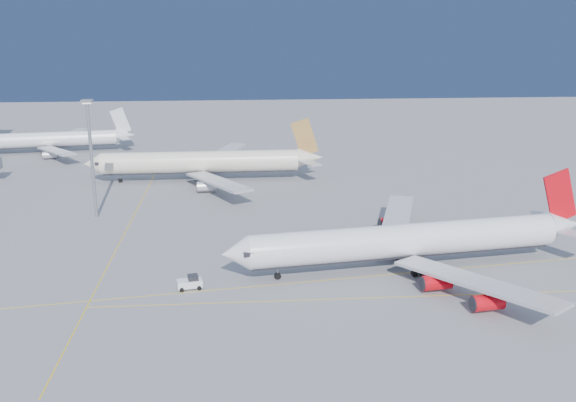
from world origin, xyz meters
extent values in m
plane|color=slate|center=(0.00, 0.00, 0.00)|extent=(500.00, 500.00, 0.00)
cube|color=#E8B20C|center=(5.00, -14.00, 0.01)|extent=(90.00, 0.18, 0.02)
cube|color=#E8B20C|center=(0.00, -6.00, 0.01)|extent=(118.86, 16.88, 0.02)
cube|color=#E8B20C|center=(-40.00, 30.00, 0.01)|extent=(0.18, 140.00, 0.02)
cylinder|color=white|center=(15.32, -1.33, 5.44)|extent=(58.89, 14.32, 6.07)
cone|color=white|center=(-15.98, -5.81, 5.44)|extent=(5.52, 6.68, 6.07)
cone|color=white|center=(47.96, 3.35, 6.07)|extent=(8.07, 6.75, 5.77)
cube|color=black|center=(-14.01, -5.53, 6.07)|extent=(2.48, 5.95, 0.73)
cube|color=#B7B7BC|center=(22.99, -17.40, 3.77)|extent=(21.50, 28.15, 0.58)
cube|color=#B7B7BC|center=(18.17, 16.25, 3.77)|extent=(14.44, 30.55, 0.58)
cube|color=red|center=(46.41, 3.12, 11.93)|extent=(8.04, 1.61, 11.08)
cylinder|color=gray|center=(-8.47, -4.74, 1.78)|extent=(0.25, 0.25, 2.41)
cylinder|color=black|center=(-8.47, -4.74, 0.58)|extent=(1.24, 0.89, 1.15)
cylinder|color=gray|center=(16.97, -5.43, 1.78)|extent=(0.33, 0.33, 2.41)
cylinder|color=black|center=(16.97, -5.43, 0.58)|extent=(1.27, 1.10, 1.15)
cylinder|color=gray|center=(15.75, 3.07, 1.78)|extent=(0.33, 0.33, 2.41)
cylinder|color=black|center=(15.75, 3.07, 0.58)|extent=(1.27, 1.10, 1.15)
cylinder|color=red|center=(18.02, -12.60, 1.81)|extent=(5.35, 3.30, 2.62)
cylinder|color=red|center=(23.71, -20.98, 1.81)|extent=(5.35, 3.30, 2.62)
cylinder|color=red|center=(14.75, 10.24, 1.81)|extent=(5.35, 3.30, 2.62)
cylinder|color=red|center=(17.85, 19.89, 1.81)|extent=(5.35, 3.30, 2.62)
cylinder|color=beige|center=(-25.89, 68.14, 5.47)|extent=(55.29, 6.89, 6.05)
cone|color=beige|center=(-55.83, 67.68, 5.47)|extent=(4.87, 6.12, 6.05)
cone|color=beige|center=(5.42, 68.62, 6.10)|extent=(7.52, 5.86, 5.75)
cube|color=black|center=(-53.81, 67.72, 6.10)|extent=(1.79, 5.77, 0.74)
cube|color=#B7B7BC|center=(-20.52, 51.54, 3.80)|extent=(18.31, 28.98, 0.58)
cube|color=#B7B7BC|center=(-21.02, 84.89, 3.80)|extent=(17.57, 29.23, 0.58)
cube|color=#A37E3C|center=(3.83, 68.59, 12.02)|extent=(8.17, 0.60, 11.23)
cylinder|color=gray|center=(-48.52, 67.80, 1.80)|extent=(0.25, 0.25, 2.44)
cylinder|color=black|center=(-48.52, 67.80, 0.58)|extent=(1.18, 0.76, 1.17)
cylinder|color=gray|center=(-24.77, 63.86, 1.80)|extent=(0.34, 0.34, 2.44)
cylinder|color=black|center=(-24.77, 63.86, 0.58)|extent=(1.18, 0.97, 1.17)
cylinder|color=gray|center=(-24.90, 72.46, 1.80)|extent=(0.34, 0.34, 2.44)
cylinder|color=black|center=(-24.90, 72.46, 0.58)|extent=(1.18, 0.97, 1.17)
cylinder|color=#B7B7BC|center=(-23.60, 54.47, 1.81)|extent=(5.14, 2.73, 2.65)
cylinder|color=#B7B7BC|center=(-24.02, 81.88, 1.81)|extent=(5.14, 2.73, 2.65)
cylinder|color=white|center=(-79.95, 111.18, 4.62)|extent=(45.52, 11.35, 5.07)
cone|color=white|center=(-54.41, 114.79, 5.16)|extent=(6.95, 5.66, 4.82)
cube|color=#B7B7BC|center=(-73.92, 98.15, 3.22)|extent=(17.55, 22.86, 0.50)
cube|color=#B7B7BC|center=(-77.77, 125.37, 3.22)|extent=(11.97, 24.69, 0.50)
cube|color=silver|center=(-55.75, 114.60, 10.18)|extent=(6.95, 1.38, 9.58)
cylinder|color=gray|center=(-78.55, 107.72, 1.54)|extent=(0.29, 0.29, 2.08)
cylinder|color=black|center=(-78.55, 107.72, 0.50)|extent=(1.10, 0.95, 1.00)
cylinder|color=gray|center=(-79.56, 114.89, 1.54)|extent=(0.29, 0.29, 2.08)
cylinder|color=black|center=(-79.56, 114.89, 0.50)|extent=(1.10, 0.95, 1.00)
cylinder|color=#B7B7BC|center=(-76.79, 100.22, 1.53)|extent=(4.62, 2.85, 2.26)
cylinder|color=#B7B7BC|center=(-79.95, 122.59, 1.53)|extent=(4.62, 2.85, 2.26)
cube|color=white|center=(-23.89, -7.76, 0.96)|extent=(4.59, 2.93, 1.28)
cube|color=black|center=(-23.26, -7.64, 1.91)|extent=(2.03, 2.11, 0.96)
cylinder|color=black|center=(-25.13, -9.15, 0.37)|extent=(0.80, 0.51, 0.74)
cylinder|color=black|center=(-25.57, -6.96, 0.37)|extent=(0.80, 0.51, 0.74)
cylinder|color=black|center=(-22.21, -8.57, 0.37)|extent=(0.80, 0.51, 0.74)
cylinder|color=black|center=(-22.65, -6.38, 0.37)|extent=(0.80, 0.51, 0.74)
cylinder|color=gray|center=(-48.47, 35.29, 13.43)|extent=(0.75, 0.75, 26.86)
cube|color=gray|center=(-48.47, 35.29, 27.07)|extent=(2.36, 2.36, 0.54)
cube|color=white|center=(-48.47, 35.29, 26.64)|extent=(1.72, 1.72, 0.27)
camera|label=1|loc=(-14.88, -110.86, 45.25)|focal=40.00mm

